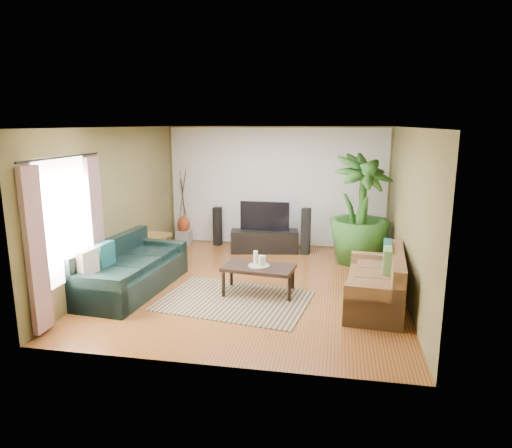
% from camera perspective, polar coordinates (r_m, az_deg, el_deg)
% --- Properties ---
extents(floor, '(5.50, 5.50, 0.00)m').
position_cam_1_polar(floor, '(8.04, -0.26, -7.63)').
color(floor, '#975427').
rests_on(floor, ground).
extents(ceiling, '(5.50, 5.50, 0.00)m').
position_cam_1_polar(ceiling, '(7.55, -0.28, 11.99)').
color(ceiling, white).
rests_on(ceiling, ground).
extents(wall_back, '(5.00, 0.00, 5.00)m').
position_cam_1_polar(wall_back, '(10.36, 2.53, 4.62)').
color(wall_back, brown).
rests_on(wall_back, ground).
extents(wall_front, '(5.00, 0.00, 5.00)m').
position_cam_1_polar(wall_front, '(5.07, -5.98, -3.78)').
color(wall_front, brown).
rests_on(wall_front, ground).
extents(wall_left, '(0.00, 5.50, 5.50)m').
position_cam_1_polar(wall_left, '(8.50, -17.10, 2.34)').
color(wall_left, brown).
rests_on(wall_left, ground).
extents(wall_right, '(0.00, 5.50, 5.50)m').
position_cam_1_polar(wall_right, '(7.64, 18.51, 1.15)').
color(wall_right, brown).
rests_on(wall_right, ground).
extents(backwall_panel, '(4.90, 0.00, 4.90)m').
position_cam_1_polar(backwall_panel, '(10.35, 2.52, 4.61)').
color(backwall_panel, white).
rests_on(backwall_panel, ground).
extents(window_pane, '(0.00, 1.80, 1.80)m').
position_cam_1_polar(window_pane, '(7.12, -22.83, 0.44)').
color(window_pane, white).
rests_on(window_pane, ground).
extents(curtain_near, '(0.08, 0.35, 2.20)m').
position_cam_1_polar(curtain_near, '(6.55, -25.81, -3.07)').
color(curtain_near, gray).
rests_on(curtain_near, ground).
extents(curtain_far, '(0.08, 0.35, 2.20)m').
position_cam_1_polar(curtain_far, '(7.77, -19.39, -0.23)').
color(curtain_far, gray).
rests_on(curtain_far, ground).
extents(curtain_rod, '(0.03, 1.90, 0.03)m').
position_cam_1_polar(curtain_rod, '(6.98, -23.10, 7.68)').
color(curtain_rod, black).
rests_on(curtain_rod, ground).
extents(sofa_left, '(1.19, 2.39, 0.85)m').
position_cam_1_polar(sofa_left, '(7.96, -15.25, -5.07)').
color(sofa_left, black).
rests_on(sofa_left, floor).
extents(sofa_right, '(0.97, 1.88, 0.85)m').
position_cam_1_polar(sofa_right, '(7.28, 14.64, -6.68)').
color(sofa_right, brown).
rests_on(sofa_right, floor).
extents(area_rug, '(2.51, 1.95, 0.01)m').
position_cam_1_polar(area_rug, '(7.38, -2.68, -9.49)').
color(area_rug, '#9F845D').
rests_on(area_rug, floor).
extents(coffee_table, '(1.23, 0.78, 0.47)m').
position_cam_1_polar(coffee_table, '(7.60, 0.35, -6.97)').
color(coffee_table, black).
rests_on(coffee_table, floor).
extents(candle_tray, '(0.36, 0.36, 0.02)m').
position_cam_1_polar(candle_tray, '(7.52, 0.36, -5.22)').
color(candle_tray, gray).
rests_on(candle_tray, coffee_table).
extents(candle_tall, '(0.07, 0.07, 0.23)m').
position_cam_1_polar(candle_tall, '(7.52, -0.05, -4.24)').
color(candle_tall, white).
rests_on(candle_tall, candle_tray).
extents(candle_mid, '(0.07, 0.07, 0.18)m').
position_cam_1_polar(candle_mid, '(7.45, 0.61, -4.62)').
color(candle_mid, white).
rests_on(candle_mid, candle_tray).
extents(candle_short, '(0.07, 0.07, 0.15)m').
position_cam_1_polar(candle_short, '(7.54, 0.96, -4.53)').
color(candle_short, beige).
rests_on(candle_short, candle_tray).
extents(tv_stand, '(1.51, 0.68, 0.49)m').
position_cam_1_polar(tv_stand, '(9.97, 1.07, -2.16)').
color(tv_stand, black).
rests_on(tv_stand, floor).
extents(television, '(1.07, 0.06, 0.63)m').
position_cam_1_polar(television, '(9.87, 1.10, 1.01)').
color(television, black).
rests_on(television, tv_stand).
extents(speaker_left, '(0.19, 0.20, 0.89)m').
position_cam_1_polar(speaker_left, '(10.54, -4.84, -0.28)').
color(speaker_left, black).
rests_on(speaker_left, floor).
extents(speaker_right, '(0.21, 0.22, 1.00)m').
position_cam_1_polar(speaker_right, '(9.82, 6.24, -0.92)').
color(speaker_right, black).
rests_on(speaker_right, floor).
extents(potted_plant, '(1.71, 1.71, 2.18)m').
position_cam_1_polar(potted_plant, '(9.30, 12.87, 1.80)').
color(potted_plant, '#25541C').
rests_on(potted_plant, floor).
extents(plant_pot, '(0.40, 0.40, 0.31)m').
position_cam_1_polar(plant_pot, '(9.51, 12.60, -3.74)').
color(plant_pot, black).
rests_on(plant_pot, floor).
extents(pedestal, '(0.32, 0.32, 0.32)m').
position_cam_1_polar(pedestal, '(10.80, -8.97, -1.63)').
color(pedestal, '#999996').
rests_on(pedestal, floor).
extents(vase, '(0.29, 0.29, 0.41)m').
position_cam_1_polar(vase, '(10.73, -9.02, -0.06)').
color(vase, '#95371B').
rests_on(vase, pedestal).
extents(side_table, '(0.66, 0.66, 0.57)m').
position_cam_1_polar(side_table, '(9.50, -12.60, -2.96)').
color(side_table, olive).
rests_on(side_table, floor).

